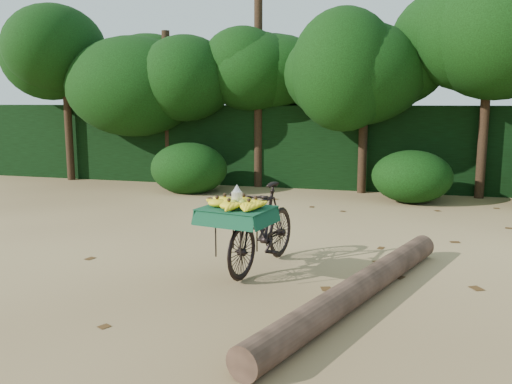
# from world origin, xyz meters

# --- Properties ---
(ground) EXTENTS (80.00, 80.00, 0.00)m
(ground) POSITION_xyz_m (0.00, 0.00, 0.00)
(ground) COLOR tan
(ground) RESTS_ON ground
(vendor_bicycle) EXTENTS (0.89, 1.77, 0.98)m
(vendor_bicycle) POSITION_xyz_m (-0.14, -0.39, 0.50)
(vendor_bicycle) COLOR black
(vendor_bicycle) RESTS_ON ground
(fallen_log) EXTENTS (1.49, 3.62, 0.27)m
(fallen_log) POSITION_xyz_m (1.03, -1.14, 0.14)
(fallen_log) COLOR brown
(fallen_log) RESTS_ON ground
(hedge_backdrop) EXTENTS (26.00, 1.80, 1.80)m
(hedge_backdrop) POSITION_xyz_m (0.00, 6.30, 0.90)
(hedge_backdrop) COLOR black
(hedge_backdrop) RESTS_ON ground
(tree_row) EXTENTS (14.50, 2.00, 4.00)m
(tree_row) POSITION_xyz_m (-0.65, 5.50, 2.00)
(tree_row) COLOR black
(tree_row) RESTS_ON ground
(bush_clumps) EXTENTS (8.80, 1.70, 0.90)m
(bush_clumps) POSITION_xyz_m (0.50, 4.30, 0.45)
(bush_clumps) COLOR black
(bush_clumps) RESTS_ON ground
(leaf_litter) EXTENTS (7.00, 7.30, 0.01)m
(leaf_litter) POSITION_xyz_m (0.00, 0.65, 0.01)
(leaf_litter) COLOR #482D13
(leaf_litter) RESTS_ON ground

